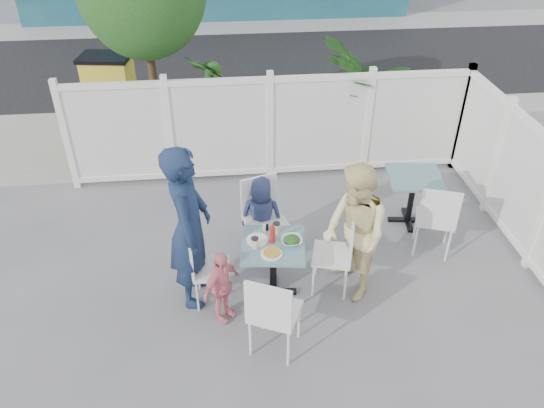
{
  "coord_description": "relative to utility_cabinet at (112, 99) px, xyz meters",
  "views": [
    {
      "loc": [
        -0.59,
        -4.58,
        4.27
      ],
      "look_at": [
        -0.09,
        0.24,
        0.96
      ],
      "focal_mm": 35.0,
      "sensor_mm": 36.0,
      "label": 1
    }
  ],
  "objects": [
    {
      "name": "ground",
      "position": [
        2.41,
        -4.0,
        -0.7
      ],
      "size": [
        80.0,
        80.0,
        0.0
      ],
      "primitive_type": "plane",
      "color": "slate"
    },
    {
      "name": "near_sidewalk",
      "position": [
        2.41,
        -0.2,
        -0.69
      ],
      "size": [
        24.0,
        2.6,
        0.01
      ],
      "primitive_type": "cube",
      "color": "gray",
      "rests_on": "ground"
    },
    {
      "name": "street",
      "position": [
        2.41,
        3.5,
        -0.69
      ],
      "size": [
        24.0,
        5.0,
        0.01
      ],
      "primitive_type": "cube",
      "color": "black",
      "rests_on": "ground"
    },
    {
      "name": "far_sidewalk",
      "position": [
        2.41,
        6.6,
        -0.69
      ],
      "size": [
        24.0,
        1.6,
        0.01
      ],
      "primitive_type": "cube",
      "color": "gray",
      "rests_on": "ground"
    },
    {
      "name": "fence_back",
      "position": [
        2.51,
        -1.6,
        0.09
      ],
      "size": [
        5.86,
        0.08,
        1.6
      ],
      "color": "white",
      "rests_on": "ground"
    },
    {
      "name": "fence_right",
      "position": [
        5.41,
        -3.4,
        0.09
      ],
      "size": [
        0.08,
        3.66,
        1.6
      ],
      "rotation": [
        0.0,
        0.0,
        1.57
      ],
      "color": "white",
      "rests_on": "ground"
    },
    {
      "name": "utility_cabinet",
      "position": [
        0.0,
        0.0,
        0.0
      ],
      "size": [
        0.82,
        0.64,
        1.39
      ],
      "primitive_type": "cube",
      "rotation": [
        0.0,
        0.0,
        -0.14
      ],
      "color": "gold",
      "rests_on": "ground"
    },
    {
      "name": "potted_shrub_a",
      "position": [
        1.71,
        -0.9,
        0.15
      ],
      "size": [
        1.33,
        1.33,
        1.69
      ],
      "primitive_type": "imported",
      "rotation": [
        0.0,
        0.0,
        2.2
      ],
      "color": "#184015",
      "rests_on": "ground"
    },
    {
      "name": "potted_shrub_b",
      "position": [
        4.12,
        -1.0,
        0.24
      ],
      "size": [
        1.71,
        1.9,
        1.88
      ],
      "primitive_type": "imported",
      "rotation": [
        0.0,
        0.0,
        4.56
      ],
      "color": "#184015",
      "rests_on": "ground"
    },
    {
      "name": "main_table",
      "position": [
        2.29,
        -4.16,
        -0.14
      ],
      "size": [
        0.75,
        0.75,
        0.71
      ],
      "rotation": [
        0.0,
        0.0,
        -0.13
      ],
      "color": "#44707D",
      "rests_on": "ground"
    },
    {
      "name": "spare_table",
      "position": [
        4.25,
        -2.96,
        -0.14
      ],
      "size": [
        0.76,
        0.76,
        0.72
      ],
      "rotation": [
        0.0,
        0.0,
        -0.13
      ],
      "color": "#44707D",
      "rests_on": "ground"
    },
    {
      "name": "chair_left",
      "position": [
        1.53,
        -4.18,
        -0.17
      ],
      "size": [
        0.4,
        0.42,
        0.9
      ],
      "rotation": [
        0.0,
        0.0,
        -1.59
      ],
      "color": "white",
      "rests_on": "ground"
    },
    {
      "name": "chair_right",
      "position": [
        3.03,
        -4.14,
        -0.13
      ],
      "size": [
        0.52,
        0.54,
        0.97
      ],
      "rotation": [
        0.0,
        0.0,
        1.31
      ],
      "color": "white",
      "rests_on": "ground"
    },
    {
      "name": "chair_back",
      "position": [
        2.25,
        -3.37,
        -0.11
      ],
      "size": [
        0.58,
        0.56,
        1.01
      ],
      "rotation": [
        0.0,
        0.0,
        3.46
      ],
      "color": "white",
      "rests_on": "ground"
    },
    {
      "name": "chair_near",
      "position": [
        2.19,
        -5.01,
        -0.11
      ],
      "size": [
        0.6,
        0.59,
        1.01
      ],
      "rotation": [
        0.0,
        0.0,
        -0.43
      ],
      "color": "white",
      "rests_on": "ground"
    },
    {
      "name": "chair_spare",
      "position": [
        4.31,
        -3.66,
        -0.11
      ],
      "size": [
        0.58,
        0.57,
        1.0
      ],
      "rotation": [
        0.0,
        0.0,
        -0.34
      ],
      "color": "white",
      "rests_on": "ground"
    },
    {
      "name": "man",
      "position": [
        1.41,
        -4.09,
        0.25
      ],
      "size": [
        0.5,
        0.72,
        1.9
      ],
      "primitive_type": "imported",
      "rotation": [
        0.0,
        0.0,
        1.5
      ],
      "color": "#172748",
      "rests_on": "ground"
    },
    {
      "name": "woman",
      "position": [
        3.16,
        -4.19,
        0.11
      ],
      "size": [
        0.79,
        0.92,
        1.62
      ],
      "primitive_type": "imported",
      "rotation": [
        0.0,
        0.0,
        -1.32
      ],
      "color": "#F4D75D",
      "rests_on": "ground"
    },
    {
      "name": "boy",
      "position": [
        2.23,
        -3.38,
        -0.17
      ],
      "size": [
        0.56,
        0.42,
        1.05
      ],
      "primitive_type": "imported",
      "rotation": [
        0.0,
        0.0,
        2.96
      ],
      "color": "navy",
      "rests_on": "ground"
    },
    {
      "name": "toddler",
      "position": [
        1.71,
        -4.48,
        -0.25
      ],
      "size": [
        0.51,
        0.53,
        0.89
      ],
      "primitive_type": "imported",
      "rotation": [
        0.0,
        0.0,
        0.82
      ],
      "color": "pink",
      "rests_on": "ground"
    },
    {
      "name": "plate_main",
      "position": [
        2.25,
        -4.33,
        0.03
      ],
      "size": [
        0.23,
        0.23,
        0.01
      ],
      "primitive_type": "cylinder",
      "color": "white",
      "rests_on": "main_table"
    },
    {
      "name": "plate_side",
      "position": [
        2.12,
        -4.08,
        0.03
      ],
      "size": [
        0.24,
        0.24,
        0.02
      ],
      "primitive_type": "cylinder",
      "color": "white",
      "rests_on": "main_table"
    },
    {
      "name": "salad_bowl",
      "position": [
        2.49,
        -4.16,
        0.05
      ],
      "size": [
        0.23,
        0.23,
        0.06
      ],
      "primitive_type": "imported",
      "color": "white",
      "rests_on": "main_table"
    },
    {
      "name": "coffee_cup_a",
      "position": [
        2.09,
        -4.2,
        0.08
      ],
      "size": [
        0.08,
        0.08,
        0.12
      ],
      "primitive_type": "cylinder",
      "color": "beige",
      "rests_on": "main_table"
    },
    {
      "name": "coffee_cup_b",
      "position": [
        2.34,
        -3.96,
        0.08
      ],
      "size": [
        0.08,
        0.08,
        0.11
      ],
      "primitive_type": "cylinder",
      "color": "beige",
      "rests_on": "main_table"
    },
    {
      "name": "ketchup_bottle",
      "position": [
        2.28,
        -4.13,
        0.12
      ],
      "size": [
        0.06,
        0.06,
        0.2
      ],
      "primitive_type": "cylinder",
      "color": "red",
      "rests_on": "main_table"
    },
    {
      "name": "salt_shaker",
      "position": [
        2.22,
        -3.91,
        0.06
      ],
      "size": [
        0.03,
        0.03,
        0.07
      ],
      "primitive_type": "cylinder",
      "color": "white",
      "rests_on": "main_table"
    },
    {
      "name": "pepper_shaker",
      "position": [
        2.25,
        -3.91,
        0.06
      ],
      "size": [
        0.03,
        0.03,
        0.07
      ],
      "primitive_type": "cylinder",
      "color": "black",
      "rests_on": "main_table"
    }
  ]
}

